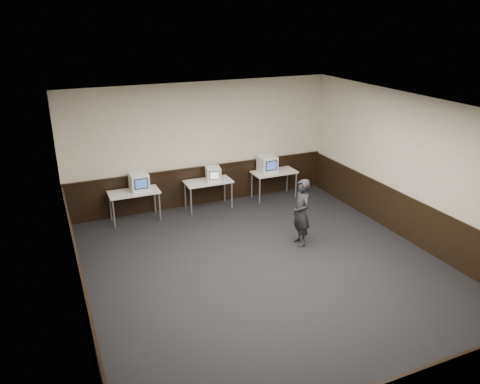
% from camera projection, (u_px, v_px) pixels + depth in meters
% --- Properties ---
extents(floor, '(8.00, 8.00, 0.00)m').
position_uv_depth(floor, '(271.00, 274.00, 9.13)').
color(floor, black).
rests_on(floor, ground).
extents(ceiling, '(8.00, 8.00, 0.00)m').
position_uv_depth(ceiling, '(276.00, 111.00, 7.98)').
color(ceiling, white).
rests_on(ceiling, back_wall).
extents(back_wall, '(7.00, 0.00, 7.00)m').
position_uv_depth(back_wall, '(202.00, 145.00, 11.98)').
color(back_wall, silver).
rests_on(back_wall, ground).
extents(front_wall, '(7.00, 0.00, 7.00)m').
position_uv_depth(front_wall, '(441.00, 323.00, 5.13)').
color(front_wall, silver).
rests_on(front_wall, ground).
extents(left_wall, '(0.00, 8.00, 8.00)m').
position_uv_depth(left_wall, '(73.00, 231.00, 7.26)').
color(left_wall, silver).
rests_on(left_wall, ground).
extents(right_wall, '(0.00, 8.00, 8.00)m').
position_uv_depth(right_wall, '(421.00, 174.00, 9.85)').
color(right_wall, silver).
rests_on(right_wall, ground).
extents(wainscot_back, '(6.98, 0.04, 1.00)m').
position_uv_depth(wainscot_back, '(203.00, 185.00, 12.36)').
color(wainscot_back, black).
rests_on(wainscot_back, back_wall).
extents(wainscot_left, '(0.04, 7.98, 1.00)m').
position_uv_depth(wainscot_left, '(83.00, 292.00, 7.66)').
color(wainscot_left, black).
rests_on(wainscot_left, left_wall).
extents(wainscot_right, '(0.04, 7.98, 1.00)m').
position_uv_depth(wainscot_right, '(414.00, 221.00, 10.24)').
color(wainscot_right, black).
rests_on(wainscot_right, right_wall).
extents(wainscot_rail, '(6.98, 0.06, 0.04)m').
position_uv_depth(wainscot_rail, '(203.00, 167.00, 12.15)').
color(wainscot_rail, black).
rests_on(wainscot_rail, wainscot_back).
extents(desk_left, '(1.20, 0.60, 0.75)m').
position_uv_depth(desk_left, '(134.00, 194.00, 11.26)').
color(desk_left, silver).
rests_on(desk_left, ground).
extents(desk_center, '(1.20, 0.60, 0.75)m').
position_uv_depth(desk_center, '(208.00, 183.00, 11.97)').
color(desk_center, silver).
rests_on(desk_center, ground).
extents(desk_right, '(1.20, 0.60, 0.75)m').
position_uv_depth(desk_right, '(274.00, 174.00, 12.67)').
color(desk_right, silver).
rests_on(desk_right, ground).
extents(emac_left, '(0.44, 0.47, 0.43)m').
position_uv_depth(emac_left, '(139.00, 182.00, 11.24)').
color(emac_left, white).
rests_on(emac_left, desk_left).
extents(emac_center, '(0.42, 0.43, 0.36)m').
position_uv_depth(emac_center, '(213.00, 174.00, 11.92)').
color(emac_center, white).
rests_on(emac_center, desk_center).
extents(emac_right, '(0.45, 0.49, 0.45)m').
position_uv_depth(emac_right, '(267.00, 164.00, 12.53)').
color(emac_right, white).
rests_on(emac_right, desk_right).
extents(person, '(0.41, 0.58, 1.50)m').
position_uv_depth(person, '(301.00, 213.00, 10.05)').
color(person, black).
rests_on(person, ground).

